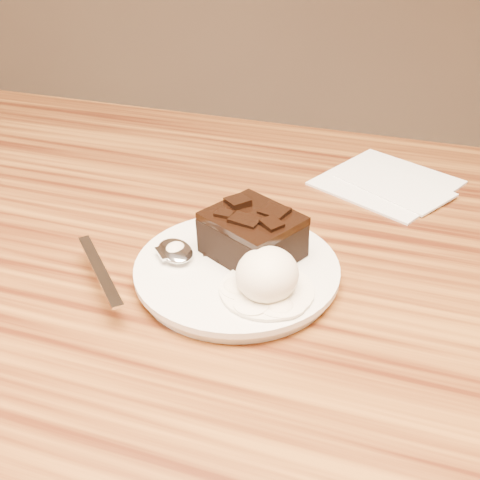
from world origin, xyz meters
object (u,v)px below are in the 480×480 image
(dining_table, at_px, (192,470))
(spoon, at_px, (175,252))
(plate, at_px, (237,272))
(brownie, at_px, (252,238))
(napkin, at_px, (387,182))
(ice_cream_scoop, at_px, (267,274))

(dining_table, bearing_deg, spoon, -65.09)
(plate, bearing_deg, spoon, -174.77)
(brownie, distance_m, spoon, 0.08)
(plate, xyz_separation_m, napkin, (0.12, 0.26, -0.01))
(plate, bearing_deg, brownie, 69.19)
(dining_table, xyz_separation_m, brownie, (0.09, -0.00, 0.41))
(dining_table, height_order, ice_cream_scoop, ice_cream_scoop)
(spoon, bearing_deg, ice_cream_scoop, -59.28)
(plate, height_order, napkin, plate)
(napkin, bearing_deg, ice_cream_scoop, -105.13)
(plate, relative_size, brownie, 2.38)
(ice_cream_scoop, xyz_separation_m, napkin, (0.08, 0.29, -0.03))
(brownie, height_order, napkin, brownie)
(brownie, height_order, ice_cream_scoop, ice_cream_scoop)
(napkin, bearing_deg, brownie, -115.06)
(dining_table, relative_size, spoon, 6.34)
(spoon, bearing_deg, brownie, -22.77)
(plate, distance_m, brownie, 0.04)
(ice_cream_scoop, bearing_deg, spoon, 165.30)
(spoon, height_order, napkin, spoon)
(plate, relative_size, ice_cream_scoop, 3.32)
(dining_table, bearing_deg, napkin, 49.92)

